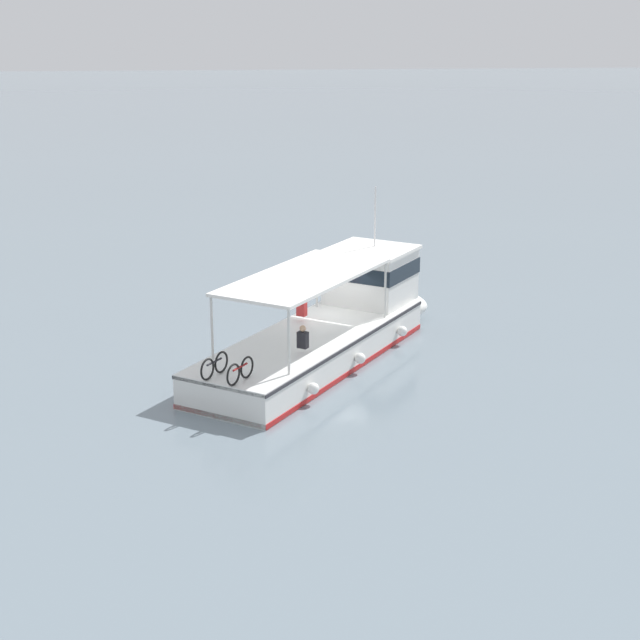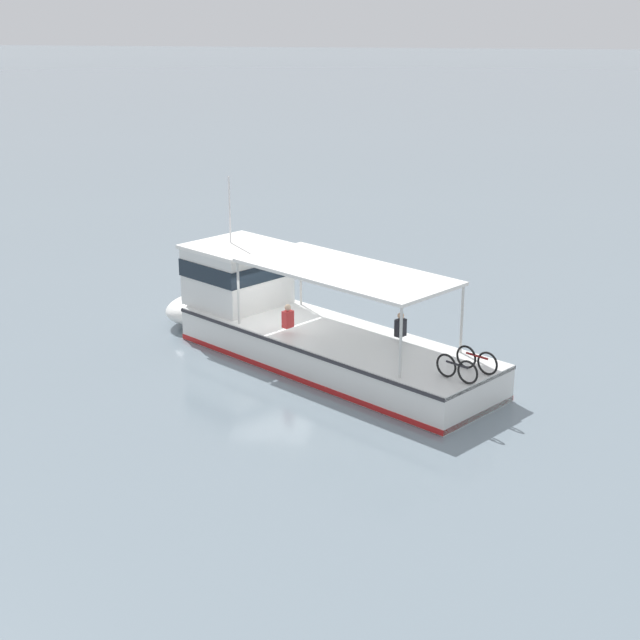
# 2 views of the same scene
# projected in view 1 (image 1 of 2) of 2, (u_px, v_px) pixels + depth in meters

# --- Properties ---
(ground_plane) EXTENTS (400.00, 400.00, 0.00)m
(ground_plane) POSITION_uv_depth(u_px,v_px,m) (331.00, 343.00, 34.52)
(ground_plane) COLOR slate
(ferry_main) EXTENTS (12.08, 10.00, 5.32)m
(ferry_main) POSITION_uv_depth(u_px,v_px,m) (334.00, 323.00, 33.46)
(ferry_main) COLOR white
(ferry_main) RESTS_ON ground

